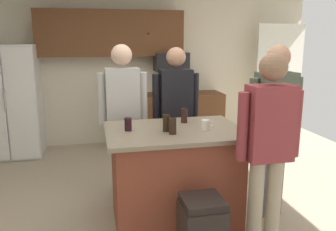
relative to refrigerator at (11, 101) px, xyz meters
The scene contains 17 objects.
floor 3.23m from the refrigerator, 49.98° to the right, with size 7.04×7.04×0.00m, color #B7A88E.
back_wall 2.09m from the refrigerator, 11.81° to the left, with size 6.40×0.10×2.60m, color beige.
french_door_window_panel 4.61m from the refrigerator, ahead, with size 0.90×0.06×2.00m, color white.
cabinet_run_upper 1.92m from the refrigerator, ahead, with size 2.40×0.38×0.75m.
cabinet_run_lower 2.64m from the refrigerator, ahead, with size 1.80×0.63×0.90m.
refrigerator is the anchor object (origin of this frame).
microwave_over_range 2.66m from the refrigerator, ahead, with size 0.56×0.40×0.32m, color black.
kitchen_island 3.28m from the refrigerator, 51.50° to the right, with size 1.34×0.96×0.98m.
person_host_foreground 4.02m from the refrigerator, 40.82° to the right, with size 0.57×0.24×1.78m.
person_elder_center 4.16m from the refrigerator, 49.89° to the right, with size 0.57×0.23×1.74m.
person_guest_by_door 2.83m from the refrigerator, 37.82° to the right, with size 0.57×0.23×1.75m.
person_guest_right 2.41m from the refrigerator, 48.38° to the right, with size 0.57×0.23×1.78m.
glass_dark_ale 3.25m from the refrigerator, 53.47° to the right, with size 0.07×0.07×0.16m.
glass_pilsner 3.36m from the refrigerator, 54.02° to the right, with size 0.07×0.07×0.15m.
glass_stout_tall 3.18m from the refrigerator, 46.51° to the right, with size 0.07×0.07×0.15m.
mug_ceramic_white 3.51m from the refrigerator, 48.84° to the right, with size 0.12×0.08×0.10m.
tumbler_amber 2.96m from the refrigerator, 57.77° to the right, with size 0.07×0.07×0.13m.
Camera 1 is at (-0.73, -3.30, 1.84)m, focal length 36.62 mm.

